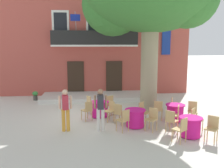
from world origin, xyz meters
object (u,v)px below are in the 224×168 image
ground_planter_left (35,95)px  pedestrian_mid_plaza (100,107)px  cafe_chair_middle_1 (193,110)px  cafe_chair_front_0 (88,109)px  cafe_chair_front_3 (91,103)px  cafe_chair_middle_3 (158,109)px  cafe_chair_front_2 (111,104)px  cafe_chair_far_side_1 (171,120)px  cafe_table_far_side (190,127)px  cafe_chair_near_tree_3 (143,111)px  cafe_chair_far_side_3 (212,127)px  cafe_chair_middle_0 (176,114)px  cafe_table_front (100,109)px  cafe_chair_far_side_2 (181,128)px  cafe_chair_front_1 (110,109)px  pedestrian_near_entrance (65,108)px  cafe_chair_far_side_0 (195,118)px  cafe_chair_near_tree_1 (124,119)px  cafe_chair_near_tree_0 (119,112)px  cafe_chair_near_tree_2 (152,118)px  cafe_chair_middle_2 (174,105)px  cafe_table_middle (175,112)px  cafe_table_near_tree (135,118)px

ground_planter_left → pedestrian_mid_plaza: bearing=-57.1°
cafe_chair_middle_1 → cafe_chair_front_0: bearing=172.7°
cafe_chair_front_3 → cafe_chair_middle_3: bearing=-24.0°
cafe_chair_middle_1 → cafe_chair_front_2: 3.83m
cafe_chair_middle_3 → cafe_chair_front_3: size_ratio=1.00×
cafe_chair_far_side_1 → cafe_chair_middle_3: bearing=91.6°
cafe_chair_front_2 → ground_planter_left: 5.62m
cafe_table_far_side → ground_planter_left: size_ratio=1.53×
cafe_chair_near_tree_3 → cafe_chair_far_side_3: (1.98, -2.32, 0.00)m
cafe_chair_middle_0 → cafe_table_front: cafe_chair_middle_0 is taller
cafe_chair_far_side_2 → pedestrian_mid_plaza: 3.17m
cafe_chair_front_1 → pedestrian_near_entrance: size_ratio=0.54×
cafe_chair_front_2 → cafe_chair_far_side_3: bearing=-49.1°
cafe_chair_middle_3 → cafe_chair_far_side_0: same height
cafe_chair_far_side_3 → cafe_chair_near_tree_1: bearing=157.9°
cafe_chair_middle_3 → cafe_chair_front_0: same height
cafe_chair_near_tree_3 → cafe_chair_middle_3: (0.75, 0.26, 0.00)m
cafe_chair_middle_0 → cafe_chair_front_1: 2.88m
pedestrian_near_entrance → cafe_chair_far_side_2: bearing=-20.9°
cafe_chair_near_tree_0 → cafe_chair_far_side_3: bearing=-35.4°
cafe_chair_front_3 → cafe_table_far_side: bearing=-43.4°
cafe_chair_near_tree_2 → pedestrian_near_entrance: (-3.45, 0.25, 0.43)m
cafe_chair_near_tree_3 → cafe_table_far_side: size_ratio=1.05×
cafe_table_front → pedestrian_near_entrance: size_ratio=0.51×
cafe_chair_far_side_3 → pedestrian_near_entrance: bearing=163.9°
pedestrian_mid_plaza → cafe_chair_middle_0: bearing=4.5°
cafe_chair_far_side_0 → cafe_chair_near_tree_3: bearing=145.4°
cafe_chair_front_0 → cafe_chair_far_side_0: bearing=-22.4°
cafe_chair_near_tree_1 → cafe_chair_near_tree_2: same height
cafe_chair_near_tree_2 → cafe_chair_far_side_3: 2.25m
cafe_chair_middle_3 → cafe_chair_near_tree_0: bearing=-167.7°
cafe_chair_middle_2 → pedestrian_near_entrance: size_ratio=0.54×
cafe_chair_near_tree_0 → cafe_table_middle: cafe_chair_near_tree_0 is taller
cafe_chair_middle_1 → cafe_chair_far_side_1: 1.91m
cafe_chair_front_1 → cafe_chair_far_side_2: same height
cafe_table_middle → cafe_chair_middle_1: (0.73, -0.20, 0.14)m
cafe_chair_front_1 → cafe_table_far_side: cafe_chair_front_1 is taller
cafe_table_near_tree → cafe_table_front: 2.11m
cafe_table_near_tree → cafe_chair_front_2: size_ratio=0.95×
cafe_chair_near_tree_1 → cafe_chair_far_side_3: size_ratio=1.00×
cafe_chair_middle_2 → pedestrian_mid_plaza: (-3.63, -1.69, 0.44)m
cafe_chair_front_3 → cafe_chair_far_side_0: same height
cafe_chair_front_2 → cafe_chair_far_side_0: same height
cafe_table_middle → cafe_chair_far_side_3: size_ratio=0.95×
cafe_chair_near_tree_3 → cafe_chair_far_side_2: same height
cafe_chair_middle_2 → cafe_chair_middle_3: same height
cafe_chair_front_0 → cafe_chair_front_3: size_ratio=1.00×
cafe_chair_near_tree_3 → cafe_chair_middle_2: bearing=25.8°
cafe_table_far_side → cafe_chair_far_side_2: bearing=-137.8°
cafe_chair_far_side_3 → pedestrian_mid_plaza: (-3.92, 1.45, 0.44)m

